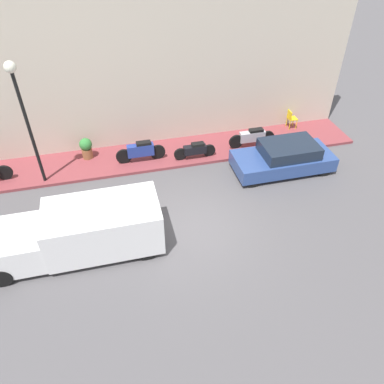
{
  "coord_description": "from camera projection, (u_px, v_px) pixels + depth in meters",
  "views": [
    {
      "loc": [
        -8.8,
        2.21,
        9.03
      ],
      "look_at": [
        1.28,
        -0.29,
        0.6
      ],
      "focal_mm": 35.0,
      "sensor_mm": 36.0,
      "label": 1
    }
  ],
  "objects": [
    {
      "name": "parked_car",
      "position": [
        284.0,
        158.0,
        15.1
      ],
      "size": [
        1.74,
        4.0,
        1.22
      ],
      "color": "#2D4784",
      "rests_on": "ground_plane"
    },
    {
      "name": "delivery_van",
      "position": [
        77.0,
        232.0,
        11.48
      ],
      "size": [
        1.88,
        5.38,
        1.64
      ],
      "color": "white",
      "rests_on": "ground_plane"
    },
    {
      "name": "building_facade",
      "position": [
        156.0,
        61.0,
        14.95
      ],
      "size": [
        0.3,
        16.87,
        7.35
      ],
      "color": "beige",
      "rests_on": "ground_plane"
    },
    {
      "name": "motorcycle_blue",
      "position": [
        141.0,
        151.0,
        15.46
      ],
      "size": [
        0.3,
        2.06,
        0.89
      ],
      "color": "navy",
      "rests_on": "sidewalk"
    },
    {
      "name": "motorcycle_black",
      "position": [
        195.0,
        150.0,
        15.7
      ],
      "size": [
        0.3,
        1.79,
        0.7
      ],
      "color": "black",
      "rests_on": "sidewalk"
    },
    {
      "name": "streetlamp",
      "position": [
        21.0,
        101.0,
        12.59
      ],
      "size": [
        0.4,
        0.4,
        4.71
      ],
      "color": "black",
      "rests_on": "sidewalk"
    },
    {
      "name": "sidewalk",
      "position": [
        166.0,
        154.0,
        16.28
      ],
      "size": [
        2.22,
        16.87,
        0.12
      ],
      "color": "brown",
      "rests_on": "ground_plane"
    },
    {
      "name": "cafe_chair",
      "position": [
        291.0,
        118.0,
        17.59
      ],
      "size": [
        0.4,
        0.4,
        0.89
      ],
      "color": "yellow",
      "rests_on": "sidewalk"
    },
    {
      "name": "potted_plant",
      "position": [
        86.0,
        148.0,
        15.64
      ],
      "size": [
        0.52,
        0.52,
        0.91
      ],
      "color": "brown",
      "rests_on": "sidewalk"
    },
    {
      "name": "ground_plane",
      "position": [
        193.0,
        230.0,
        12.73
      ],
      "size": [
        60.0,
        60.0,
        0.0
      ],
      "primitive_type": "plane",
      "color": "#514F51"
    },
    {
      "name": "scooter_silver",
      "position": [
        252.0,
        137.0,
        16.39
      ],
      "size": [
        0.3,
        2.1,
        0.82
      ],
      "color": "#B7B7BF",
      "rests_on": "sidewalk"
    }
  ]
}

